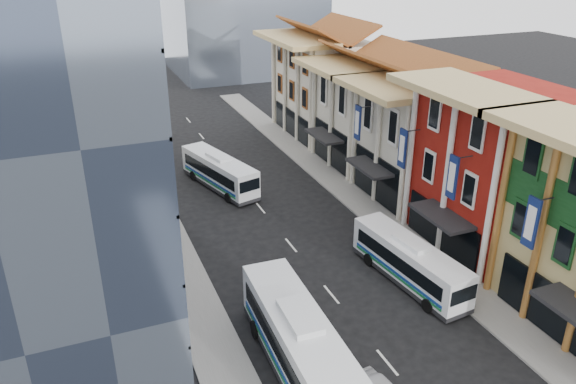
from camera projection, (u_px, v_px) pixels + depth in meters
name	position (u px, v px, depth m)	size (l,w,h in m)	color
sidewalk_right	(388.00, 225.00, 45.59)	(3.00, 90.00, 0.15)	slate
sidewalk_left	(180.00, 267.00, 39.79)	(3.00, 90.00, 0.15)	slate
shophouse_red	(495.00, 169.00, 40.80)	(8.00, 10.00, 12.00)	maroon
shophouse_cream_near	(419.00, 142.00, 49.25)	(8.00, 9.00, 10.00)	beige
shophouse_cream_mid	(368.00, 115.00, 56.85)	(8.00, 9.00, 10.00)	beige
shophouse_cream_far	(324.00, 87.00, 65.52)	(8.00, 12.00, 11.00)	beige
office_tower	(2.00, 76.00, 28.22)	(12.00, 26.00, 30.00)	#374257
office_block_far	(47.00, 110.00, 51.29)	(10.00, 18.00, 14.00)	gray
bus_left_near	(299.00, 343.00, 29.43)	(2.82, 12.03, 3.86)	silver
bus_left_far	(219.00, 171.00, 52.03)	(2.38, 10.18, 3.27)	silver
bus_right	(410.00, 261.00, 37.56)	(2.34, 9.99, 3.20)	white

